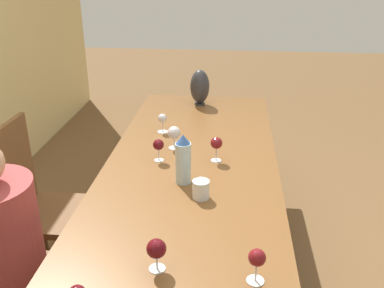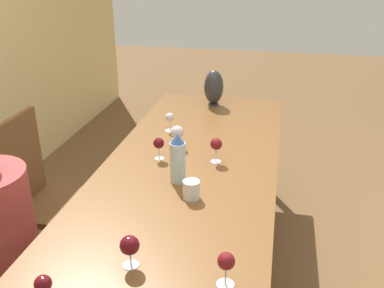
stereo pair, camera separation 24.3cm
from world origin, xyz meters
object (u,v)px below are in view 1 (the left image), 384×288
at_px(water_tumbler, 201,189).
at_px(wine_glass_4, 162,119).
at_px(wine_glass_1, 257,259).
at_px(wine_glass_2, 174,133).
at_px(water_bottle, 183,160).
at_px(person_near, 3,251).
at_px(vase, 200,87).
at_px(wine_glass_7, 216,144).
at_px(chair_far, 39,201).
at_px(wine_glass_3, 158,145).
at_px(wine_glass_5, 156,249).

distance_m(water_tumbler, wine_glass_4, 0.88).
relative_size(wine_glass_1, wine_glass_2, 0.98).
xyz_separation_m(water_tumbler, wine_glass_4, (0.82, 0.32, 0.04)).
height_order(water_bottle, wine_glass_4, water_bottle).
distance_m(water_bottle, wine_glass_1, 0.79).
bearing_deg(person_near, water_bottle, -59.02).
bearing_deg(wine_glass_4, vase, -18.72).
xyz_separation_m(wine_glass_2, wine_glass_7, (-0.15, -0.26, 0.01)).
height_order(vase, person_near, person_near).
height_order(wine_glass_1, chair_far, chair_far).
xyz_separation_m(vase, wine_glass_1, (-1.97, -0.36, -0.04)).
relative_size(water_tumbler, wine_glass_3, 0.71).
bearing_deg(water_bottle, wine_glass_2, 14.08).
distance_m(wine_glass_2, wine_glass_3, 0.19).
distance_m(vase, wine_glass_7, 1.01).
distance_m(wine_glass_7, chair_far, 1.09).
xyz_separation_m(wine_glass_2, wine_glass_5, (-1.10, -0.08, -0.01)).
distance_m(water_tumbler, wine_glass_1, 0.62).
relative_size(wine_glass_3, wine_glass_5, 0.99).
relative_size(water_bottle, wine_glass_4, 2.11).
xyz_separation_m(water_bottle, chair_far, (0.11, 0.87, -0.37)).
height_order(water_bottle, vase, vase).
xyz_separation_m(wine_glass_2, wine_glass_3, (-0.18, 0.06, -0.00)).
relative_size(wine_glass_2, person_near, 0.12).
distance_m(water_tumbler, wine_glass_5, 0.55).
xyz_separation_m(wine_glass_7, chair_far, (-0.16, 1.03, -0.34)).
bearing_deg(water_bottle, chair_far, 82.68).
xyz_separation_m(water_bottle, vase, (1.26, 0.02, 0.01)).
bearing_deg(vase, wine_glass_2, 174.04).
height_order(water_tumbler, wine_glass_1, wine_glass_1).
bearing_deg(vase, wine_glass_5, 179.92).
height_order(wine_glass_1, wine_glass_5, wine_glass_1).
distance_m(wine_glass_2, wine_glass_7, 0.30).
xyz_separation_m(water_tumbler, wine_glass_2, (0.57, 0.21, 0.05)).
bearing_deg(wine_glass_5, person_near, 73.93).
relative_size(water_tumbler, vase, 0.33).
height_order(wine_glass_1, wine_glass_2, wine_glass_2).
bearing_deg(wine_glass_7, wine_glass_4, 43.16).
bearing_deg(wine_glass_5, wine_glass_3, 9.25).
bearing_deg(wine_glass_5, vase, -0.08).
xyz_separation_m(chair_far, person_near, (-0.57, -0.10, 0.09)).
bearing_deg(person_near, wine_glass_1, -102.41).
distance_m(wine_glass_5, wine_glass_7, 0.97).
bearing_deg(wine_glass_2, wine_glass_5, -175.58).
bearing_deg(vase, wine_glass_4, 161.28).
distance_m(water_bottle, wine_glass_3, 0.30).
bearing_deg(wine_glass_7, person_near, 128.26).
distance_m(water_tumbler, chair_far, 1.04).
distance_m(wine_glass_2, person_near, 1.13).
bearing_deg(wine_glass_1, vase, 10.48).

